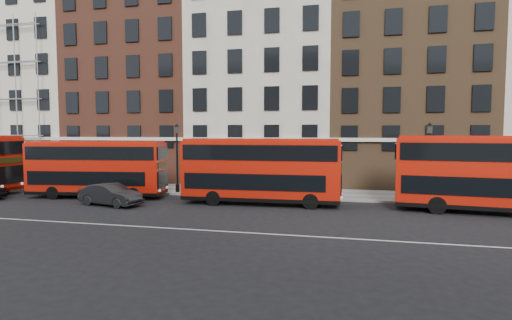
% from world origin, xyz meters
% --- Properties ---
extents(ground, '(120.00, 120.00, 0.00)m').
position_xyz_m(ground, '(0.00, 0.00, 0.00)').
color(ground, black).
rests_on(ground, ground).
extents(pavement, '(80.00, 5.00, 0.15)m').
position_xyz_m(pavement, '(0.00, 10.50, 0.07)').
color(pavement, slate).
rests_on(pavement, ground).
extents(kerb, '(80.00, 0.30, 0.16)m').
position_xyz_m(kerb, '(0.00, 8.00, 0.08)').
color(kerb, gray).
rests_on(kerb, ground).
extents(road_centre_line, '(70.00, 0.12, 0.01)m').
position_xyz_m(road_centre_line, '(0.00, -2.00, 0.01)').
color(road_centre_line, white).
rests_on(road_centre_line, ground).
extents(building_terrace, '(64.00, 11.95, 22.00)m').
position_xyz_m(building_terrace, '(-0.31, 17.88, 10.24)').
color(building_terrace, beige).
rests_on(building_terrace, ground).
extents(bus_b, '(10.12, 3.61, 4.16)m').
position_xyz_m(bus_b, '(-10.07, 5.56, 2.23)').
color(bus_b, '#B61709').
rests_on(bus_b, ground).
extents(bus_c, '(10.51, 2.82, 4.39)m').
position_xyz_m(bus_c, '(2.23, 5.56, 2.35)').
color(bus_c, '#B61709').
rests_on(bus_c, ground).
extents(bus_d, '(11.16, 3.75, 4.60)m').
position_xyz_m(bus_d, '(16.21, 5.56, 2.47)').
color(bus_d, '#B61709').
rests_on(bus_d, ground).
extents(car_front, '(4.61, 2.46, 1.44)m').
position_xyz_m(car_front, '(-7.28, 2.95, 0.72)').
color(car_front, black).
rests_on(car_front, ground).
extents(lamp_post_left, '(0.44, 0.44, 5.33)m').
position_xyz_m(lamp_post_left, '(-5.04, 8.53, 3.08)').
color(lamp_post_left, black).
rests_on(lamp_post_left, pavement).
extents(lamp_post_right, '(0.44, 0.44, 5.33)m').
position_xyz_m(lamp_post_right, '(13.33, 9.20, 3.08)').
color(lamp_post_right, black).
rests_on(lamp_post_right, pavement).
extents(iron_railings, '(6.60, 0.06, 1.00)m').
position_xyz_m(iron_railings, '(0.00, 12.70, 0.65)').
color(iron_railings, black).
rests_on(iron_railings, pavement).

